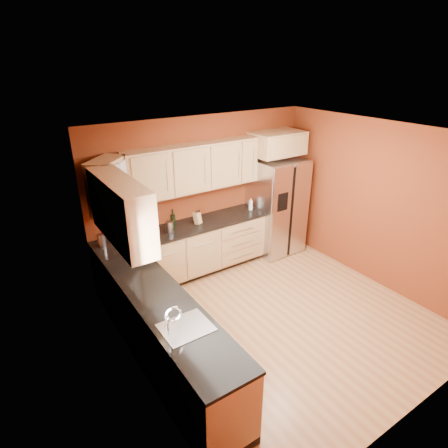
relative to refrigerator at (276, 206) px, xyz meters
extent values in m
plane|color=#A26A3E|center=(-1.35, -1.62, -0.89)|extent=(4.00, 4.00, 0.00)
plane|color=white|center=(-1.35, -1.62, 1.71)|extent=(4.00, 4.00, 0.00)
cube|color=maroon|center=(-1.35, 0.38, 0.41)|extent=(4.00, 0.04, 2.60)
cube|color=maroon|center=(-1.35, -3.62, 0.41)|extent=(4.00, 0.04, 2.60)
cube|color=maroon|center=(-3.35, -1.62, 0.41)|extent=(0.04, 4.00, 2.60)
cube|color=maroon|center=(0.65, -1.62, 0.41)|extent=(0.04, 4.00, 2.60)
cube|color=#AE7F54|center=(-1.90, 0.07, -0.45)|extent=(2.90, 0.60, 0.88)
cube|color=#AE7F54|center=(-3.05, -1.62, -0.45)|extent=(0.60, 2.80, 0.88)
cube|color=black|center=(-1.90, 0.06, 0.01)|extent=(2.90, 0.62, 0.04)
cube|color=black|center=(-3.04, -1.62, 0.01)|extent=(0.62, 2.80, 0.04)
cube|color=#AE7F54|center=(-1.60, 0.21, 0.94)|extent=(2.30, 0.33, 0.75)
cube|color=#AE7F54|center=(-3.19, -0.90, 0.94)|extent=(0.33, 1.35, 0.75)
cube|color=#AE7F54|center=(-3.02, 0.04, 0.94)|extent=(0.67, 0.67, 0.75)
cube|color=#AE7F54|center=(0.00, 0.07, 1.16)|extent=(0.92, 0.60, 0.40)
cube|color=#B0B0B5|center=(0.00, 0.00, 0.00)|extent=(0.90, 0.75, 1.78)
cube|color=white|center=(-3.33, -2.12, 0.66)|extent=(0.03, 0.90, 1.00)
cylinder|color=#B0B0B5|center=(-3.20, 0.12, 0.13)|extent=(0.15, 0.15, 0.20)
cylinder|color=#B0B0B5|center=(-2.18, -0.01, 0.13)|extent=(0.12, 0.12, 0.19)
cube|color=tan|center=(-1.65, 0.06, 0.13)|extent=(0.12, 0.12, 0.20)
cylinder|color=white|center=(-0.55, 0.06, 0.14)|extent=(0.08, 0.08, 0.21)
camera|label=1|loc=(-4.40, -4.86, 2.55)|focal=30.00mm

